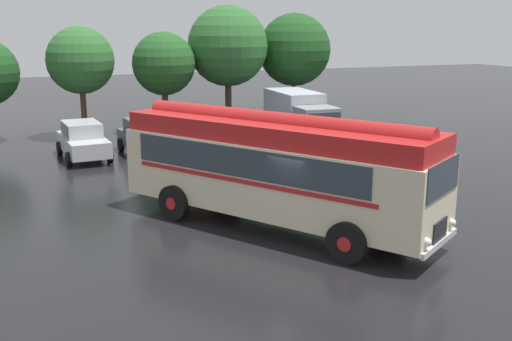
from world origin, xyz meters
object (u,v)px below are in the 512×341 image
object	(u,v)px
car_mid_right	(200,133)
car_far_right	(260,130)
car_mid_left	(146,137)
box_van	(299,114)
vintage_bus	(275,165)
car_near_left	(83,140)

from	to	relation	value
car_mid_right	car_far_right	size ratio (longest dim) A/B	1.02
car_mid_right	car_far_right	xyz separation A→B (m)	(3.01, -0.32, 0.00)
car_mid_left	box_van	world-z (taller)	box_van
vintage_bus	car_mid_left	bearing A→B (deg)	97.19
car_near_left	box_van	size ratio (longest dim) A/B	0.74
car_near_left	car_mid_right	distance (m)	5.44
car_far_right	car_mid_left	bearing A→B (deg)	176.58
car_near_left	box_van	world-z (taller)	box_van
car_mid_right	car_far_right	bearing A→B (deg)	-6.02
car_mid_right	box_van	distance (m)	5.77
car_mid_left	car_near_left	bearing A→B (deg)	174.09
car_mid_right	vintage_bus	bearing A→B (deg)	-95.68
car_far_right	box_van	distance (m)	2.96
car_far_right	car_near_left	bearing A→B (deg)	175.75
vintage_bus	car_far_right	world-z (taller)	vintage_bus
vintage_bus	car_near_left	distance (m)	12.72
box_van	car_far_right	bearing A→B (deg)	-156.59
box_van	vintage_bus	bearing A→B (deg)	-118.76
car_mid_right	car_mid_left	bearing A→B (deg)	179.57
car_near_left	car_mid_left	size ratio (longest dim) A/B	1.00
car_near_left	car_mid_left	world-z (taller)	same
car_mid_right	car_near_left	bearing A→B (deg)	176.73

